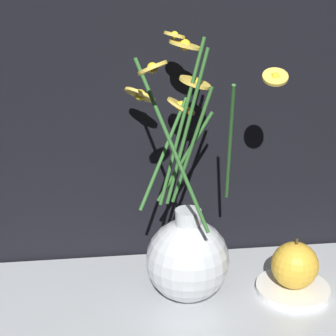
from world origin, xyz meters
name	(u,v)px	position (x,y,z in m)	size (l,w,h in m)	color
ground_plane	(160,300)	(0.00, 0.00, 0.00)	(6.00, 6.00, 0.00)	black
shelf	(160,297)	(0.00, 0.00, 0.01)	(0.88, 0.25, 0.01)	#B2B7BC
vase_with_flowers	(187,251)	(0.04, -0.01, 0.09)	(0.22, 0.22, 0.38)	silver
saucer_plate	(293,289)	(0.20, -0.02, 0.02)	(0.11, 0.11, 0.01)	white
orange_fruit	(295,265)	(0.20, -0.02, 0.06)	(0.07, 0.07, 0.08)	gold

